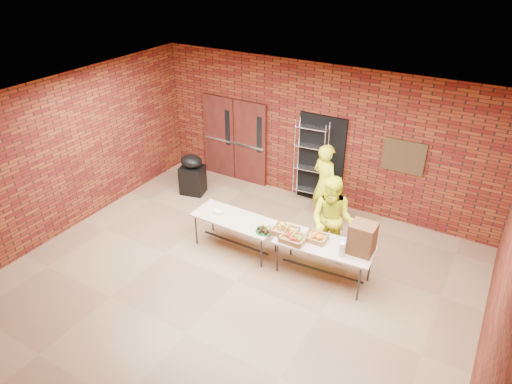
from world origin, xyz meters
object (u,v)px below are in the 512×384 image
coffee_dispenser (362,238)px  volunteer_woman (325,184)px  table_right (324,247)px  wire_rack (310,162)px  covered_grill (192,174)px  volunteer_man (332,221)px  table_left (235,221)px

coffee_dispenser → volunteer_woman: size_ratio=0.31×
table_right → volunteer_woman: 1.90m
wire_rack → covered_grill: bearing=-162.8°
volunteer_woman → volunteer_man: size_ratio=1.03×
table_left → covered_grill: bearing=147.4°
volunteer_woman → wire_rack: bearing=-21.6°
table_right → coffee_dispenser: (0.62, 0.11, 0.34)m
volunteer_man → volunteer_woman: bearing=117.3°
table_left → volunteer_man: volunteer_man is taller
volunteer_woman → volunteer_man: bearing=142.8°
table_left → covered_grill: covered_grill is taller
coffee_dispenser → volunteer_woman: 2.12m
table_right → volunteer_woman: volunteer_woman is taller
covered_grill → volunteer_man: volunteer_man is taller
table_left → coffee_dispenser: bearing=4.6°
volunteer_woman → volunteer_man: (0.66, -1.21, -0.02)m
table_left → covered_grill: 2.52m
volunteer_man → table_right: bearing=-82.3°
table_left → coffee_dispenser: size_ratio=3.05×
wire_rack → table_right: bearing=-65.4°
wire_rack → table_right: 2.78m
table_left → covered_grill: (-2.10, 1.38, -0.14)m
coffee_dispenser → covered_grill: coffee_dispenser is taller
wire_rack → coffee_dispenser: bearing=-54.1°
wire_rack → covered_grill: (-2.57, -1.06, -0.50)m
table_right → coffee_dispenser: coffee_dispenser is taller
table_left → table_right: bearing=2.5°
covered_grill → wire_rack: bearing=8.9°
coffee_dispenser → volunteer_woman: volunteer_woman is taller
wire_rack → coffee_dispenser: size_ratio=3.58×
table_right → coffee_dispenser: bearing=5.6°
volunteer_woman → coffee_dispenser: bearing=154.3°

